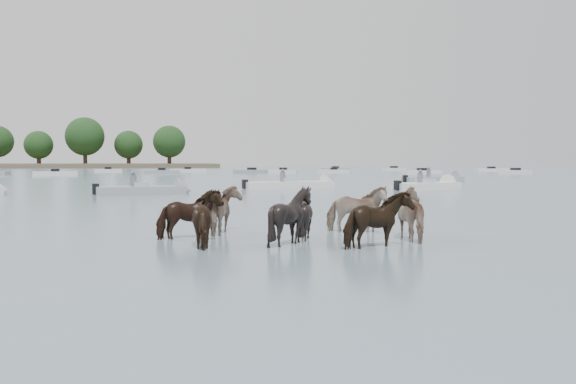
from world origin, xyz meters
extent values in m
plane|color=#4A5D6A|center=(0.00, 0.00, 0.00)|extent=(400.00, 400.00, 0.00)
imported|color=black|center=(-3.45, 3.27, 0.54)|extent=(1.73, 1.22, 1.34)
imported|color=#9F7D6C|center=(-2.44, 4.09, 0.56)|extent=(1.35, 1.51, 1.38)
imported|color=black|center=(-0.69, 2.68, 0.55)|extent=(1.62, 1.57, 1.37)
imported|color=#7C6254|center=(0.95, 3.63, 0.56)|extent=(1.80, 1.32, 1.39)
imported|color=black|center=(-3.03, 1.94, 0.56)|extent=(1.62, 1.72, 1.38)
imported|color=black|center=(-1.23, 1.79, 0.59)|extent=(1.36, 1.22, 1.45)
imported|color=black|center=(0.51, 0.83, 0.56)|extent=(1.79, 1.29, 1.38)
imported|color=gray|center=(1.96, 1.94, 0.57)|extent=(1.61, 1.72, 1.41)
sphere|color=black|center=(4.77, 13.86, 0.12)|extent=(0.44, 0.44, 0.44)
cube|color=black|center=(4.52, 13.86, 0.02)|extent=(0.50, 0.22, 0.18)
cone|color=silver|center=(-12.81, 24.31, 0.20)|extent=(1.54, 1.83, 1.60)
cube|color=gray|center=(-5.21, 22.78, 0.20)|extent=(4.97, 2.36, 0.55)
cone|color=gray|center=(-2.86, 23.17, 0.20)|extent=(1.15, 1.73, 1.60)
cube|color=#99ADB7|center=(-5.21, 22.78, 0.55)|extent=(0.97, 1.24, 0.35)
cube|color=black|center=(-7.57, 22.39, 0.35)|extent=(0.40, 0.40, 0.60)
cylinder|color=#595966|center=(-5.61, 22.78, 0.75)|extent=(0.36, 0.36, 0.70)
sphere|color=#595966|center=(-5.61, 22.78, 1.20)|extent=(0.24, 0.24, 0.24)
cube|color=silver|center=(4.29, 28.15, 0.20)|extent=(6.31, 2.59, 0.55)
cone|color=silver|center=(7.31, 28.66, 0.20)|extent=(1.15, 1.73, 1.60)
cube|color=#99ADB7|center=(4.29, 28.15, 0.55)|extent=(0.97, 1.24, 0.35)
cube|color=black|center=(1.27, 27.64, 0.35)|extent=(0.40, 0.40, 0.60)
cylinder|color=#595966|center=(3.89, 28.15, 0.75)|extent=(0.36, 0.36, 0.70)
sphere|color=#595966|center=(3.89, 28.15, 1.20)|extent=(0.24, 0.24, 0.24)
cube|color=silver|center=(12.55, 24.53, 0.20)|extent=(5.05, 3.11, 0.55)
cone|color=silver|center=(14.81, 25.33, 0.20)|extent=(1.38, 1.81, 1.60)
cube|color=#99ADB7|center=(12.55, 24.53, 0.55)|extent=(1.13, 1.32, 0.35)
cube|color=black|center=(10.29, 23.74, 0.35)|extent=(0.45, 0.45, 0.60)
cylinder|color=#595966|center=(12.15, 24.53, 0.75)|extent=(0.36, 0.36, 0.70)
sphere|color=#595966|center=(12.15, 24.53, 1.20)|extent=(0.24, 0.24, 0.24)
cube|color=gray|center=(18.72, 36.57, 0.20)|extent=(5.35, 2.03, 0.55)
cone|color=gray|center=(21.33, 36.79, 0.20)|extent=(1.03, 1.67, 1.60)
cube|color=#99ADB7|center=(18.72, 36.57, 0.55)|extent=(0.89, 1.18, 0.35)
cube|color=black|center=(16.11, 36.35, 0.35)|extent=(0.38, 0.38, 0.60)
cylinder|color=#595966|center=(18.32, 36.57, 0.75)|extent=(0.36, 0.36, 0.70)
sphere|color=#595966|center=(18.32, 36.57, 1.20)|extent=(0.24, 0.24, 0.24)
cube|color=silver|center=(-16.73, 66.67, 0.22)|extent=(5.31, 2.34, 0.60)
cube|color=black|center=(-16.73, 66.67, 0.60)|extent=(1.15, 1.15, 0.50)
cube|color=silver|center=(-12.02, 84.95, 0.22)|extent=(4.20, 2.12, 0.60)
cube|color=black|center=(-12.02, 84.95, 0.60)|extent=(1.15, 1.15, 0.50)
cube|color=gray|center=(-3.95, 74.04, 0.22)|extent=(4.91, 1.75, 0.60)
cube|color=black|center=(-3.95, 74.04, 0.60)|extent=(1.05, 1.05, 0.50)
cube|color=silver|center=(-0.05, 82.95, 0.22)|extent=(5.57, 1.54, 0.60)
cube|color=black|center=(-0.05, 82.95, 0.60)|extent=(1.01, 1.01, 0.50)
cube|color=gray|center=(8.66, 74.28, 0.22)|extent=(5.52, 3.62, 0.60)
cube|color=black|center=(8.66, 74.28, 0.60)|extent=(1.33, 1.33, 0.50)
cube|color=silver|center=(12.90, 72.52, 0.22)|extent=(4.31, 3.00, 0.60)
cube|color=black|center=(12.90, 72.52, 0.60)|extent=(1.32, 1.32, 0.50)
cube|color=silver|center=(20.49, 72.82, 0.22)|extent=(4.78, 3.24, 0.60)
cube|color=black|center=(20.49, 72.82, 0.60)|extent=(1.32, 1.32, 0.50)
cube|color=gray|center=(25.46, 89.09, 0.22)|extent=(4.80, 1.62, 0.60)
cube|color=black|center=(25.46, 89.09, 0.60)|extent=(1.02, 1.02, 0.50)
cube|color=silver|center=(30.17, 64.15, 0.22)|extent=(5.48, 2.15, 0.60)
cube|color=black|center=(30.17, 64.15, 0.60)|extent=(1.12, 1.12, 0.50)
cube|color=silver|center=(36.12, 88.99, 0.22)|extent=(4.28, 2.61, 0.60)
cube|color=black|center=(36.12, 88.99, 0.60)|extent=(1.25, 1.25, 0.50)
cube|color=silver|center=(43.48, 63.14, 0.22)|extent=(5.71, 3.65, 0.60)
cube|color=black|center=(43.48, 63.14, 0.60)|extent=(1.32, 1.32, 0.50)
cube|color=silver|center=(48.94, 78.71, 0.22)|extent=(5.40, 1.52, 0.60)
cube|color=black|center=(48.94, 78.71, 0.60)|extent=(1.00, 1.00, 0.50)
cylinder|color=#382619|center=(-33.68, 148.63, 1.56)|extent=(1.00, 1.00, 3.13)
sphere|color=black|center=(-33.68, 148.63, 5.65)|extent=(6.95, 6.95, 6.95)
cylinder|color=#382619|center=(-22.59, 147.80, 2.16)|extent=(1.00, 1.00, 4.32)
sphere|color=black|center=(-22.59, 147.80, 7.79)|extent=(9.59, 9.59, 9.59)
cylinder|color=#382619|center=(-12.08, 149.22, 1.61)|extent=(1.00, 1.00, 3.23)
sphere|color=black|center=(-12.08, 149.22, 5.83)|extent=(7.17, 7.17, 7.17)
cylinder|color=#382619|center=(-1.91, 143.53, 1.81)|extent=(1.00, 1.00, 3.61)
sphere|color=black|center=(-1.91, 143.53, 6.52)|extent=(8.03, 8.03, 8.03)
camera|label=1|loc=(-4.13, -11.71, 1.92)|focal=37.87mm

